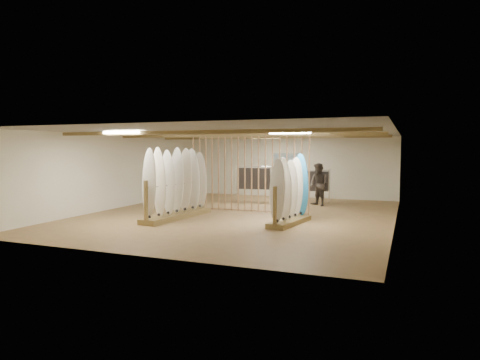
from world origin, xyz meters
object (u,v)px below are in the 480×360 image
at_px(clothing_rack_b, 313,181).
at_px(shopper_b, 319,182).
at_px(rack_left, 177,195).
at_px(rack_right, 290,201).
at_px(shopper_a, 286,180).
at_px(clothing_rack_a, 254,178).

height_order(clothing_rack_b, shopper_b, shopper_b).
bearing_deg(rack_left, rack_right, 9.84).
xyz_separation_m(rack_left, clothing_rack_b, (3.33, 5.39, 0.16)).
xyz_separation_m(shopper_a, shopper_b, (1.62, -1.03, 0.05)).
height_order(shopper_a, shopper_b, shopper_b).
xyz_separation_m(rack_left, rack_right, (3.71, 0.26, -0.08)).
xyz_separation_m(rack_left, clothing_rack_a, (0.96, 4.79, 0.25)).
bearing_deg(clothing_rack_b, shopper_b, -67.34).
relative_size(clothing_rack_b, shopper_a, 0.78).
height_order(clothing_rack_a, shopper_b, shopper_b).
distance_m(clothing_rack_a, shopper_b, 2.74).
relative_size(clothing_rack_a, shopper_a, 0.86).
height_order(clothing_rack_a, shopper_a, shopper_a).
distance_m(rack_left, clothing_rack_b, 6.34).
relative_size(clothing_rack_a, clothing_rack_b, 1.10).
bearing_deg(clothing_rack_a, shopper_b, -9.38).
xyz_separation_m(rack_right, clothing_rack_a, (-2.75, 4.53, 0.33)).
bearing_deg(clothing_rack_a, rack_right, -65.89).
height_order(rack_left, clothing_rack_b, rack_left).
xyz_separation_m(clothing_rack_a, clothing_rack_b, (2.37, 0.60, -0.09)).
distance_m(rack_right, clothing_rack_b, 5.15).
bearing_deg(clothing_rack_a, clothing_rack_b, 7.03).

